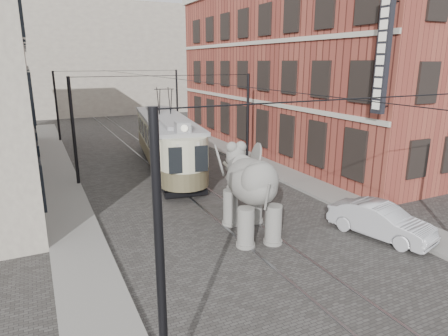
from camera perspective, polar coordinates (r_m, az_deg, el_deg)
ground at (r=19.45m, az=-1.54°, el=-5.19°), size 120.00×120.00×0.00m
tram_rails at (r=19.44m, az=-1.54°, el=-5.16°), size 1.54×80.00×0.02m
sidewalk_right at (r=22.42m, az=12.59°, el=-2.58°), size 2.00×60.00×0.15m
sidewalk_left at (r=17.96m, az=-20.99°, el=-7.75°), size 2.00×60.00×0.15m
brick_building at (r=31.61m, az=10.26°, el=13.52°), size 8.00×26.00×12.00m
distant_block at (r=57.14m, az=-18.89°, el=14.58°), size 28.00×10.00×14.00m
catenary at (r=23.14m, az=-7.17°, el=5.67°), size 11.00×30.20×6.00m
tram at (r=25.74m, az=-8.41°, el=5.59°), size 4.63×13.17×5.12m
elephant at (r=15.69m, az=3.94°, el=-3.66°), size 4.11×6.07×3.41m
parked_car at (r=16.90m, az=21.63°, el=-7.08°), size 2.50×4.29×1.34m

